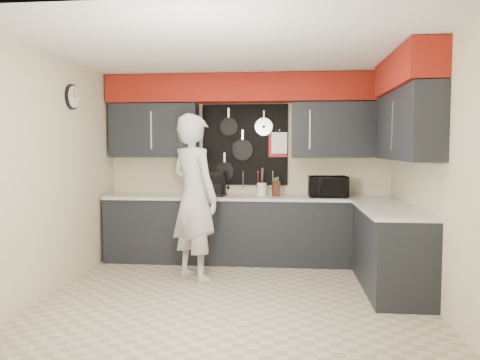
# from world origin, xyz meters

# --- Properties ---
(ground) EXTENTS (4.00, 4.00, 0.00)m
(ground) POSITION_xyz_m (0.00, 0.00, 0.00)
(ground) COLOR #C4AF98
(ground) RESTS_ON ground
(back_wall_assembly) EXTENTS (4.00, 0.36, 2.60)m
(back_wall_assembly) POSITION_xyz_m (0.01, 1.60, 2.01)
(back_wall_assembly) COLOR beige
(back_wall_assembly) RESTS_ON ground
(right_wall_assembly) EXTENTS (0.36, 3.50, 2.60)m
(right_wall_assembly) POSITION_xyz_m (1.85, 0.26, 1.94)
(right_wall_assembly) COLOR beige
(right_wall_assembly) RESTS_ON ground
(left_wall_assembly) EXTENTS (0.05, 3.50, 2.60)m
(left_wall_assembly) POSITION_xyz_m (-1.99, 0.02, 1.33)
(left_wall_assembly) COLOR beige
(left_wall_assembly) RESTS_ON ground
(base_cabinets) EXTENTS (3.95, 2.20, 0.92)m
(base_cabinets) POSITION_xyz_m (0.49, 1.13, 0.46)
(base_cabinets) COLOR black
(base_cabinets) RESTS_ON ground
(microwave) EXTENTS (0.53, 0.37, 0.28)m
(microwave) POSITION_xyz_m (1.10, 1.42, 1.06)
(microwave) COLOR black
(microwave) RESTS_ON base_cabinets
(knife_block) EXTENTS (0.12, 0.12, 0.21)m
(knife_block) POSITION_xyz_m (0.40, 1.44, 1.02)
(knife_block) COLOR black
(knife_block) RESTS_ON base_cabinets
(utensil_crock) EXTENTS (0.14, 0.14, 0.18)m
(utensil_crock) POSITION_xyz_m (0.20, 1.52, 1.01)
(utensil_crock) COLOR white
(utensil_crock) RESTS_ON base_cabinets
(coffee_maker) EXTENTS (0.22, 0.25, 0.35)m
(coffee_maker) POSITION_xyz_m (-0.39, 1.41, 1.10)
(coffee_maker) COLOR black
(coffee_maker) RESTS_ON base_cabinets
(person) EXTENTS (0.86, 0.83, 1.98)m
(person) POSITION_xyz_m (-0.55, 0.53, 0.99)
(person) COLOR beige
(person) RESTS_ON ground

